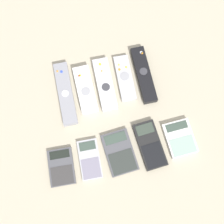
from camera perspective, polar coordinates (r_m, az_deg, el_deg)
ground_plane at (r=1.01m, az=0.44°, el=-1.96°), size 3.00×3.00×0.00m
remote_0 at (r=1.04m, az=-8.50°, el=3.34°), size 0.05×0.22×0.02m
remote_1 at (r=1.03m, az=-4.89°, el=4.12°), size 0.05×0.16×0.03m
remote_2 at (r=1.04m, az=-1.16°, el=5.13°), size 0.06×0.18×0.02m
remote_3 at (r=1.05m, az=2.35°, el=6.23°), size 0.06×0.16×0.02m
remote_4 at (r=1.05m, az=5.80°, el=6.80°), size 0.05×0.20×0.02m
calculator_0 at (r=0.99m, az=-9.24°, el=-9.90°), size 0.08×0.12×0.01m
calculator_1 at (r=0.98m, az=-4.09°, el=-8.63°), size 0.07×0.13×0.01m
calculator_2 at (r=0.98m, az=1.39°, el=-7.39°), size 0.09×0.14×0.01m
calculator_3 at (r=0.99m, az=6.94°, el=-5.99°), size 0.08×0.15×0.02m
calculator_4 at (r=1.01m, az=12.31°, el=-4.73°), size 0.09×0.11×0.02m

